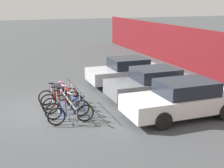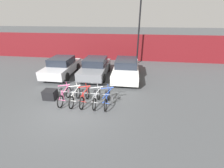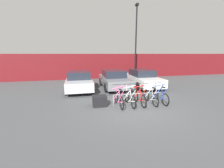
% 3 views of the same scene
% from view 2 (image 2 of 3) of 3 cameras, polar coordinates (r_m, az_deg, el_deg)
% --- Properties ---
extents(ground_plane, '(120.00, 120.00, 0.00)m').
position_cam_2_polar(ground_plane, '(8.08, -14.30, -8.88)').
color(ground_plane, '#424447').
extents(hoarding_wall, '(36.00, 0.16, 2.66)m').
position_cam_2_polar(hoarding_wall, '(16.23, -2.57, 13.86)').
color(hoarding_wall, maroon).
rests_on(hoarding_wall, ground).
extents(bike_rack, '(2.90, 0.04, 0.57)m').
position_cam_2_polar(bike_rack, '(8.23, -9.85, -3.93)').
color(bike_rack, gray).
rests_on(bike_rack, ground).
extents(bicycle_pink, '(0.68, 1.71, 1.05)m').
position_cam_2_polar(bicycle_pink, '(8.56, -17.65, -4.34)').
color(bicycle_pink, black).
rests_on(bicycle_pink, ground).
extents(bicycle_white, '(0.68, 1.71, 1.05)m').
position_cam_2_polar(bicycle_white, '(8.34, -13.95, -4.68)').
color(bicycle_white, black).
rests_on(bicycle_white, ground).
extents(bicycle_red, '(0.68, 1.71, 1.05)m').
position_cam_2_polar(bicycle_red, '(8.16, -10.40, -4.99)').
color(bicycle_red, black).
rests_on(bicycle_red, ground).
extents(bicycle_silver, '(0.68, 1.71, 1.05)m').
position_cam_2_polar(bicycle_silver, '(8.00, -5.90, -5.36)').
color(bicycle_silver, black).
rests_on(bicycle_silver, ground).
extents(bicycle_blue, '(0.68, 1.71, 1.05)m').
position_cam_2_polar(bicycle_blue, '(7.89, -1.88, -5.66)').
color(bicycle_blue, black).
rests_on(bicycle_blue, ground).
extents(car_silver, '(1.91, 3.98, 1.40)m').
position_cam_2_polar(car_silver, '(12.55, -18.59, 6.34)').
color(car_silver, '#B7B7BC').
rests_on(car_silver, ground).
extents(car_grey, '(1.91, 4.12, 1.40)m').
position_cam_2_polar(car_grey, '(11.79, -6.33, 6.36)').
color(car_grey, slate).
rests_on(car_grey, ground).
extents(car_white, '(1.91, 4.54, 1.40)m').
position_cam_2_polar(car_white, '(11.48, 5.38, 5.91)').
color(car_white, silver).
rests_on(car_white, ground).
extents(lamp_post, '(0.24, 0.44, 7.53)m').
position_cam_2_polar(lamp_post, '(14.70, 10.52, 23.38)').
color(lamp_post, black).
rests_on(lamp_post, ground).
extents(cargo_crate, '(0.70, 0.56, 0.55)m').
position_cam_2_polar(cargo_crate, '(9.21, -22.49, -3.71)').
color(cargo_crate, black).
rests_on(cargo_crate, ground).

